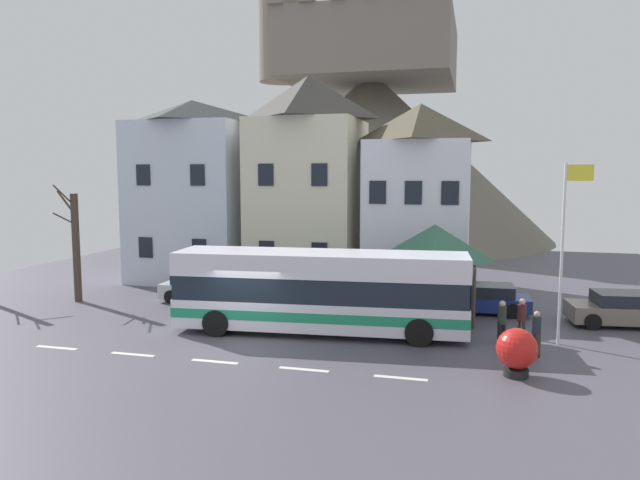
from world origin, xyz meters
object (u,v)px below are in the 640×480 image
Objects in this scene: bus_shelter at (435,243)px; parked_car_02 at (204,287)px; hilltop_castle at (370,148)px; pedestrian_03 at (522,316)px; townhouse_01 at (308,182)px; transit_bus at (320,292)px; bare_tree_01 at (76,246)px; pedestrian_01 at (502,321)px; townhouse_02 at (419,198)px; pedestrian_00 at (536,334)px; townhouse_00 at (194,191)px; public_bench at (478,296)px; parked_car_01 at (477,298)px; flagpole at (565,240)px; pedestrian_02 at (458,307)px; parked_car_00 at (621,309)px; harbour_buoy at (517,350)px.

parked_car_02 is (-10.75, 0.17, -2.47)m from bus_shelter.
hilltop_castle is 35.27m from pedestrian_03.
transit_bus is (3.15, -9.40, -4.02)m from townhouse_01.
hilltop_castle is 5.91× the size of bare_tree_01.
townhouse_01 is at bearing 136.97° from pedestrian_01.
townhouse_01 reaches higher than parked_car_02.
townhouse_02 reaches higher than pedestrian_03.
transit_bus is 7.79m from pedestrian_00.
public_bench is at bearing -10.78° from townhouse_00.
pedestrian_01 reaches higher than parked_car_01.
public_bench is (15.63, -2.97, -4.57)m from townhouse_00.
bus_shelter reaches higher than parked_car_02.
flagpole is at bearing -36.48° from townhouse_01.
pedestrian_03 is at bearing -26.07° from townhouse_00.
pedestrian_00 reaches higher than pedestrian_02.
transit_bus is (9.81, -9.18, -3.48)m from townhouse_00.
hilltop_castle is at bearing 109.27° from pedestrian_03.
townhouse_01 is 10.70m from transit_bus.
pedestrian_01 is at bearing -43.03° from townhouse_01.
bare_tree_01 is at bearing -111.86° from townhouse_00.
bus_shelter is (1.22, -5.85, -1.65)m from townhouse_02.
bare_tree_01 is at bearing -2.52° from parked_car_00.
pedestrian_03 is at bearing 100.68° from pedestrian_00.
bus_shelter reaches higher than parked_car_01.
bare_tree_01 is at bearing 5.65° from parked_car_01.
hilltop_castle is at bearing -73.26° from parked_car_01.
flagpole reaches higher than parked_car_01.
transit_bus is 2.74× the size of parked_car_00.
public_bench is (9.86, -27.13, -7.92)m from hilltop_castle.
parked_car_02 is at bearing -59.80° from townhouse_00.
townhouse_00 is 0.90× the size of transit_bus.
hilltop_castle is 21.12× the size of pedestrian_01.
bus_shelter is at bearing 4.77° from bare_tree_01.
transit_bus is 2.42× the size of parked_car_01.
transit_bus is at bearing -133.15° from public_bench.
parked_car_00 is 0.88× the size of parked_car_01.
parked_car_02 is 11.95m from pedestrian_02.
townhouse_01 is 14.81m from flagpole.
bus_shelter reaches higher than transit_bus.
parked_car_00 is 2.67× the size of pedestrian_00.
flagpole is (2.03, 0.39, 2.93)m from pedestrian_01.
townhouse_02 is at bearing 25.28° from bare_tree_01.
parked_car_02 is (-3.61, -5.46, -4.91)m from townhouse_01.
hilltop_castle is at bearing 76.56° from townhouse_00.
hilltop_castle is 21.88× the size of public_bench.
harbour_buoy is (-4.44, -7.37, 0.15)m from parked_car_00.
transit_bus is at bearing -177.67° from pedestrian_01.
public_bench is at bearing 96.66° from harbour_buoy.
pedestrian_01 is at bearing -2.51° from transit_bus.
townhouse_01 reaches higher than pedestrian_02.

